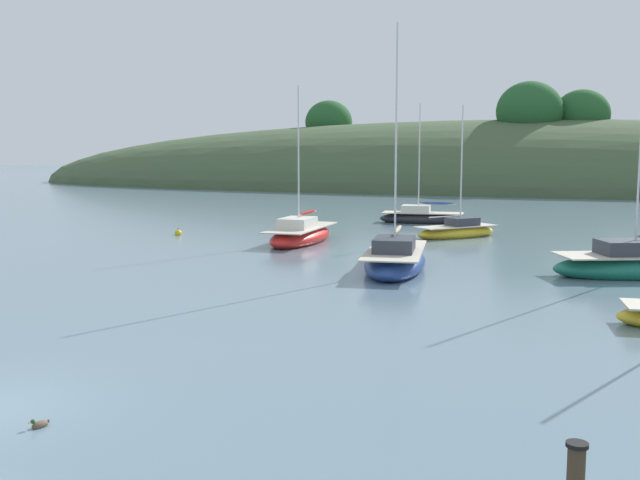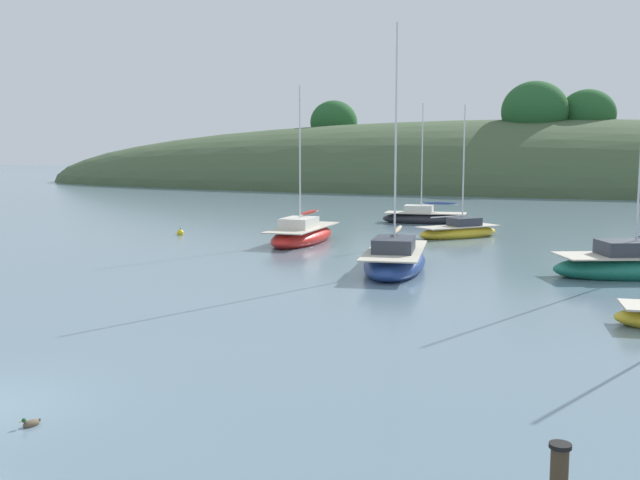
{
  "view_description": "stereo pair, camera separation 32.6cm",
  "coord_description": "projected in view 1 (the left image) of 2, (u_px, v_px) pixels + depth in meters",
  "views": [
    {
      "loc": [
        11.49,
        -11.16,
        5.33
      ],
      "look_at": [
        0.0,
        20.0,
        1.2
      ],
      "focal_mm": 40.63,
      "sensor_mm": 36.0,
      "label": 1
    },
    {
      "loc": [
        11.79,
        -11.04,
        5.33
      ],
      "look_at": [
        0.0,
        20.0,
        1.2
      ],
      "focal_mm": 40.63,
      "sensor_mm": 36.0,
      "label": 2
    }
  ],
  "objects": [
    {
      "name": "sailboat_grey_yawl",
      "position": [
        301.0,
        235.0,
        41.97
      ],
      "size": [
        2.85,
        7.63,
        9.21
      ],
      "color": "red",
      "rests_on": "ground"
    },
    {
      "name": "far_shoreline_hill",
      "position": [
        498.0,
        188.0,
        99.42
      ],
      "size": [
        150.0,
        36.0,
        23.64
      ],
      "color": "#425638",
      "rests_on": "ground"
    },
    {
      "name": "mooring_buoy_channel",
      "position": [
        178.0,
        233.0,
        45.73
      ],
      "size": [
        0.44,
        0.44,
        0.54
      ],
      "color": "yellow",
      "rests_on": "ground"
    },
    {
      "name": "sailboat_navy_dinghy",
      "position": [
        422.0,
        217.0,
        53.36
      ],
      "size": [
        6.58,
        2.86,
        8.96
      ],
      "color": "#232328",
      "rests_on": "ground"
    },
    {
      "name": "duck_lead",
      "position": [
        40.0,
        424.0,
        14.0
      ],
      "size": [
        0.28,
        0.42,
        0.24
      ],
      "color": "brown",
      "rests_on": "ground"
    },
    {
      "name": "sailboat_yellow_far",
      "position": [
        457.0,
        231.0,
        44.68
      ],
      "size": [
        5.23,
        5.6,
        8.26
      ],
      "color": "gold",
      "rests_on": "ground"
    },
    {
      "name": "mooring_buoy_outer",
      "position": [
        614.0,
        244.0,
        40.61
      ],
      "size": [
        0.44,
        0.44,
        0.54
      ],
      "color": "yellow",
      "rests_on": "ground"
    },
    {
      "name": "sailboat_blue_center",
      "position": [
        395.0,
        260.0,
        32.31
      ],
      "size": [
        3.84,
        8.06,
        11.01
      ],
      "color": "navy",
      "rests_on": "ground"
    }
  ]
}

